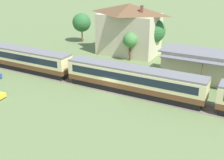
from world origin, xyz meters
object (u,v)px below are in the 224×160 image
yard_tree_0 (153,31)px  yard_tree_2 (82,23)px  station_house_brown_roof (129,29)px  yard_tree_1 (130,40)px  passenger_train (135,79)px  station_building (207,66)px

yard_tree_0 → yard_tree_2: bearing=172.3°
station_house_brown_roof → yard_tree_2: station_house_brown_roof is taller
yard_tree_0 → yard_tree_1: bearing=-117.2°
passenger_train → yard_tree_0: (-4.47, 19.20, 2.99)m
passenger_train → yard_tree_2: bearing=137.4°
station_building → yard_tree_1: (-15.32, 3.53, 1.66)m
passenger_train → yard_tree_0: size_ratio=8.54×
yard_tree_0 → yard_tree_1: (-2.73, -5.32, -1.13)m
passenger_train → station_house_brown_roof: 20.70m
station_building → station_house_brown_roof: bearing=156.0°
yard_tree_0 → yard_tree_1: yard_tree_0 is taller
passenger_train → yard_tree_0: bearing=103.1°
passenger_train → yard_tree_2: yard_tree_2 is taller
passenger_train → station_building: bearing=51.9°
yard_tree_0 → passenger_train: bearing=-76.9°
station_building → yard_tree_2: 33.93m
yard_tree_0 → yard_tree_1: 6.09m
passenger_train → yard_tree_1: yard_tree_1 is taller
station_house_brown_roof → yard_tree_0: (4.97, 1.05, -0.19)m
yard_tree_1 → station_house_brown_roof: bearing=117.6°
station_building → yard_tree_0: bearing=144.9°
yard_tree_0 → yard_tree_2: yard_tree_0 is taller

